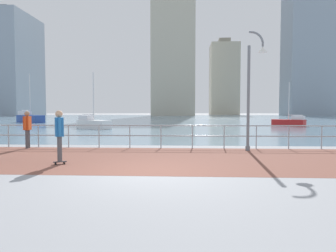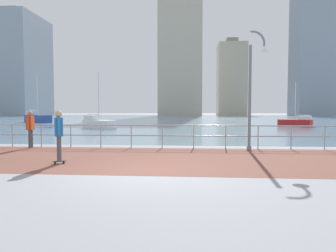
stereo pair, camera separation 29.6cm
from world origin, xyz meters
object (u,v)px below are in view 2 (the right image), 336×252
Objects in this scene: bystander at (30,126)px; sailboat_white at (98,123)px; lamppost at (254,85)px; skateboarder at (59,132)px; sailboat_gray at (37,118)px; sailboat_ivory at (296,122)px.

sailboat_white is at bearing 95.38° from bystander.
skateboarder is at bearing -152.37° from lamppost.
bystander is 0.32× the size of sailboat_white.
bystander is 0.25× the size of sailboat_gray.
skateboarder is 1.02× the size of bystander.
sailboat_gray is at bearing 134.27° from sailboat_white.
sailboat_white is (-4.38, 17.80, -0.53)m from skateboarder.
sailboat_gray is at bearing 131.07° from lamppost.
sailboat_gray is at bearing 166.39° from sailboat_ivory.
sailboat_ivory is at bearing 56.92° from skateboarder.
lamppost reaches higher than skateboarder.
sailboat_gray reaches higher than bystander.
sailboat_gray is (-23.79, 27.30, -2.11)m from lamppost.
lamppost is 21.35m from sailboat_ivory.
bystander is 14.03m from sailboat_white.
sailboat_ivory is at bearing 15.16° from sailboat_white.
sailboat_ivory is (32.08, -7.77, -0.19)m from sailboat_gray.
bystander is 26.39m from sailboat_ivory.
sailboat_ivory is (18.08, 19.22, -0.53)m from bystander.
sailboat_white reaches higher than sailboat_ivory.
lamppost is 0.75× the size of sailboat_gray.
lamppost is 9.95m from bystander.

